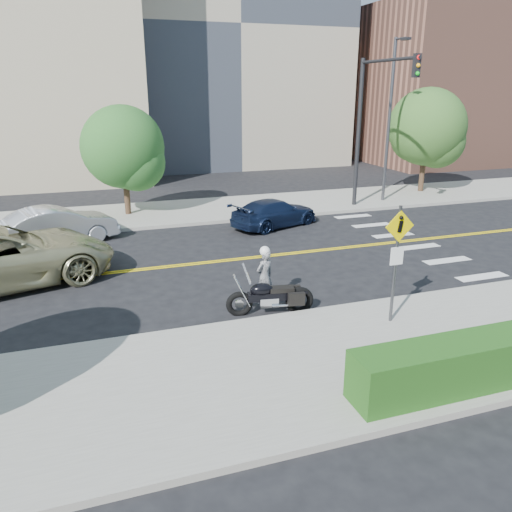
{
  "coord_description": "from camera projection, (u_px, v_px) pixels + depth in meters",
  "views": [
    {
      "loc": [
        -2.73,
        -16.17,
        5.77
      ],
      "look_at": [
        1.6,
        -3.26,
        1.2
      ],
      "focal_mm": 35.0,
      "sensor_mm": 36.0,
      "label": 1
    }
  ],
  "objects": [
    {
      "name": "suv",
      "position": [
        0.0,
        257.0,
        15.11
      ],
      "size": [
        7.34,
        4.9,
        1.87
      ],
      "primitive_type": "imported",
      "rotation": [
        0.0,
        0.0,
        1.86
      ],
      "color": "tan",
      "rests_on": "ground"
    },
    {
      "name": "motorcyclist",
      "position": [
        265.0,
        275.0,
        13.89
      ],
      "size": [
        0.68,
        0.58,
        1.69
      ],
      "rotation": [
        0.0,
        0.0,
        3.55
      ],
      "color": "#B2B1B6",
      "rests_on": "ground"
    },
    {
      "name": "ground_plane",
      "position": [
        182.0,
        265.0,
        17.19
      ],
      "size": [
        120.0,
        120.0,
        0.0
      ],
      "primitive_type": "plane",
      "color": "black",
      "rests_on": "ground"
    },
    {
      "name": "traffic_light",
      "position": [
        370.0,
        114.0,
        23.28
      ],
      "size": [
        0.28,
        4.5,
        7.0
      ],
      "color": "black",
      "rests_on": "sidewalk_far"
    },
    {
      "name": "tree_far_b",
      "position": [
        427.0,
        127.0,
        27.82
      ],
      "size": [
        4.26,
        4.26,
        5.89
      ],
      "rotation": [
        0.0,
        0.0,
        -0.11
      ],
      "color": "#382619",
      "rests_on": "ground"
    },
    {
      "name": "parked_car_blue",
      "position": [
        275.0,
        213.0,
        21.86
      ],
      "size": [
        4.52,
        3.13,
        1.22
      ],
      "primitive_type": "imported",
      "rotation": [
        0.0,
        0.0,
        1.95
      ],
      "color": "#162342",
      "rests_on": "ground"
    },
    {
      "name": "pedestrian_sign",
      "position": [
        397.0,
        253.0,
        12.16
      ],
      "size": [
        0.78,
        0.08,
        3.0
      ],
      "color": "#4C4C51",
      "rests_on": "sidewalk_near"
    },
    {
      "name": "building_right",
      "position": [
        447.0,
        86.0,
        41.09
      ],
      "size": [
        14.0,
        12.0,
        12.0
      ],
      "primitive_type": "cube",
      "color": "#8C5947",
      "rests_on": "ground_plane"
    },
    {
      "name": "lamp_post",
      "position": [
        389.0,
        123.0,
        25.33
      ],
      "size": [
        0.16,
        0.16,
        8.0
      ],
      "primitive_type": "cylinder",
      "color": "#4C4C51",
      "rests_on": "sidewalk_far"
    },
    {
      "name": "tree_far_a",
      "position": [
        123.0,
        147.0,
        22.69
      ],
      "size": [
        3.76,
        3.76,
        5.14
      ],
      "rotation": [
        0.0,
        0.0,
        -0.06
      ],
      "color": "#382619",
      "rests_on": "ground"
    },
    {
      "name": "parked_car_silver",
      "position": [
        57.0,
        226.0,
        19.26
      ],
      "size": [
        4.78,
        3.02,
        1.49
      ],
      "primitive_type": "imported",
      "rotation": [
        0.0,
        0.0,
        1.92
      ],
      "color": "silver",
      "rests_on": "ground"
    },
    {
      "name": "motorcycle",
      "position": [
        271.0,
        289.0,
        13.3
      ],
      "size": [
        2.38,
        1.07,
        1.4
      ],
      "primitive_type": null,
      "rotation": [
        0.0,
        0.0,
        -0.17
      ],
      "color": "black",
      "rests_on": "ground"
    },
    {
      "name": "sidewalk_far",
      "position": [
        153.0,
        214.0,
        23.91
      ],
      "size": [
        60.0,
        5.0,
        0.15
      ],
      "primitive_type": "cube",
      "color": "#9E9B91",
      "rests_on": "ground_plane"
    },
    {
      "name": "sidewalk_near",
      "position": [
        248.0,
        376.0,
        10.42
      ],
      "size": [
        60.0,
        5.0,
        0.15
      ],
      "primitive_type": "cube",
      "color": "#9E9B91",
      "rests_on": "ground_plane"
    },
    {
      "name": "building_mid",
      "position": [
        216.0,
        33.0,
        39.79
      ],
      "size": [
        18.0,
        14.0,
        20.0
      ],
      "primitive_type": "cube",
      "color": "#A39984",
      "rests_on": "ground_plane"
    }
  ]
}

